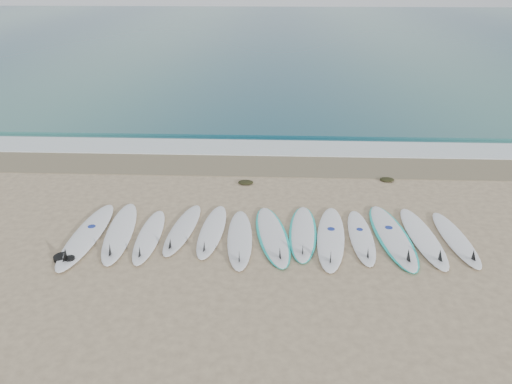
{
  "coord_description": "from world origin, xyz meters",
  "views": [
    {
      "loc": [
        0.08,
        -9.25,
        5.31
      ],
      "look_at": [
        -0.38,
        1.37,
        0.4
      ],
      "focal_mm": 35.0,
      "sensor_mm": 36.0,
      "label": 1
    }
  ],
  "objects_px": {
    "surfboard_0": "(85,236)",
    "leash_coil": "(64,258)",
    "surfboard_12": "(457,240)",
    "surfboard_6": "(273,236)"
  },
  "relations": [
    {
      "from": "leash_coil",
      "to": "surfboard_12",
      "type": "bearing_deg",
      "value": 7.53
    },
    {
      "from": "surfboard_0",
      "to": "surfboard_12",
      "type": "bearing_deg",
      "value": 3.01
    },
    {
      "from": "surfboard_0",
      "to": "leash_coil",
      "type": "relative_size",
      "value": 6.33
    },
    {
      "from": "surfboard_12",
      "to": "leash_coil",
      "type": "relative_size",
      "value": 5.23
    },
    {
      "from": "surfboard_0",
      "to": "surfboard_12",
      "type": "xyz_separation_m",
      "value": [
        7.78,
        0.21,
        -0.01
      ]
    },
    {
      "from": "surfboard_0",
      "to": "surfboard_12",
      "type": "height_order",
      "value": "surfboard_0"
    },
    {
      "from": "surfboard_0",
      "to": "surfboard_12",
      "type": "distance_m",
      "value": 7.78
    },
    {
      "from": "surfboard_0",
      "to": "leash_coil",
      "type": "distance_m",
      "value": 0.85
    },
    {
      "from": "surfboard_0",
      "to": "leash_coil",
      "type": "bearing_deg",
      "value": -97.68
    },
    {
      "from": "surfboard_0",
      "to": "surfboard_6",
      "type": "xyz_separation_m",
      "value": [
        3.94,
        0.21,
        -0.01
      ]
    }
  ]
}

